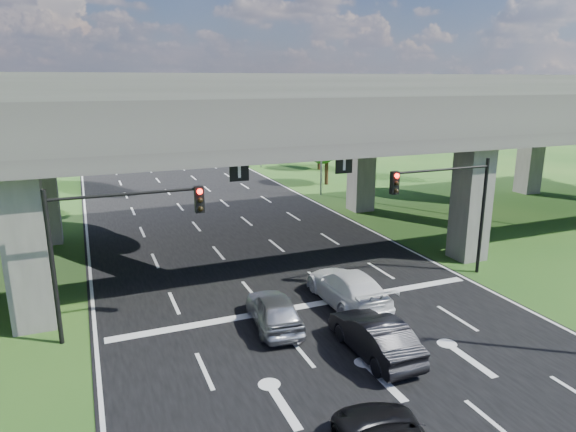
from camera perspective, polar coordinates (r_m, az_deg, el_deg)
ground at (r=20.35m, az=6.16°, el=-13.80°), size 160.00×160.00×0.00m
road at (r=28.76m, az=-3.25°, el=-4.90°), size 18.00×120.00×0.03m
overpass at (r=29.02m, az=-4.78°, el=11.24°), size 80.00×15.00×10.00m
signal_right at (r=26.17m, az=17.58°, el=1.93°), size 5.76×0.54×6.00m
signal_left at (r=20.39m, az=-18.93°, el=-1.74°), size 5.76×0.54×6.00m
streetlight_far at (r=44.02m, az=3.30°, el=9.79°), size 3.38×0.25×10.00m
streetlight_beyond at (r=58.85m, az=-3.46°, el=11.06°), size 3.38×0.25×10.00m
tree_left_near at (r=42.29m, az=-29.27°, el=6.32°), size 4.50×4.50×7.80m
tree_left_far at (r=58.01m, az=-26.54°, el=8.80°), size 4.80×4.80×8.32m
tree_right_near at (r=49.02m, az=4.42°, el=8.70°), size 4.20×4.20×7.28m
tree_right_mid at (r=57.51m, az=3.56°, el=9.30°), size 3.91×3.90×6.76m
tree_right_far at (r=63.33m, az=-2.93°, el=10.41°), size 4.50×4.50×7.80m
car_silver at (r=21.07m, az=-1.57°, el=-10.38°), size 2.15×4.37×1.44m
car_dark at (r=19.33m, az=9.60°, el=-13.01°), size 1.56×4.46×1.47m
car_white at (r=23.16m, az=6.67°, el=-7.91°), size 2.29×5.41×1.56m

